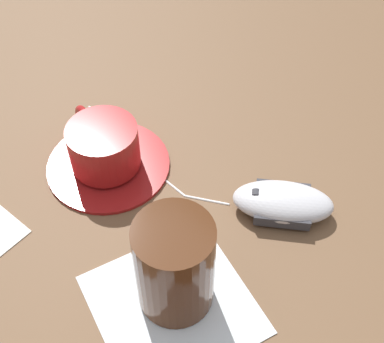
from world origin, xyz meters
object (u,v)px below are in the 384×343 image
(computer_mouse, at_px, (283,202))
(drinking_glass, at_px, (175,266))
(saucer, at_px, (108,164))
(coffee_cup, at_px, (103,145))

(computer_mouse, height_order, drinking_glass, drinking_glass)
(saucer, relative_size, computer_mouse, 1.19)
(coffee_cup, bearing_deg, drinking_glass, -20.80)
(coffee_cup, bearing_deg, computer_mouse, 24.10)
(saucer, relative_size, drinking_glass, 1.35)
(coffee_cup, distance_m, computer_mouse, 0.23)
(saucer, height_order, coffee_cup, coffee_cup)
(computer_mouse, bearing_deg, drinking_glass, -95.51)
(coffee_cup, distance_m, drinking_glass, 0.20)
(saucer, bearing_deg, coffee_cup, -157.82)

